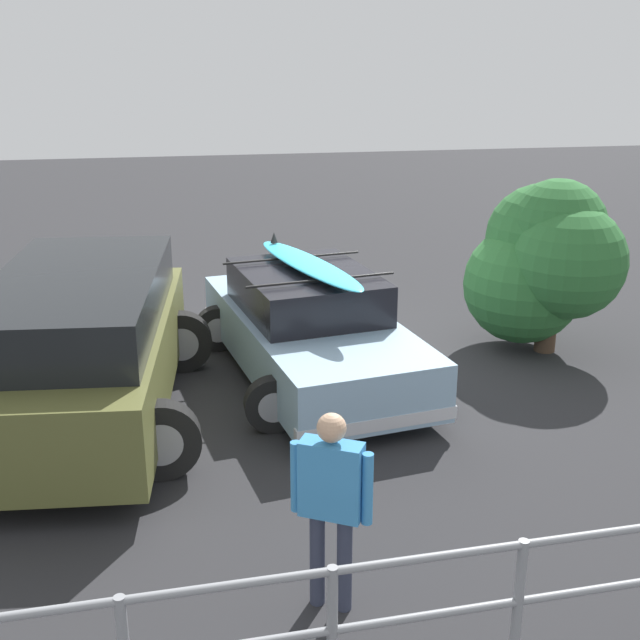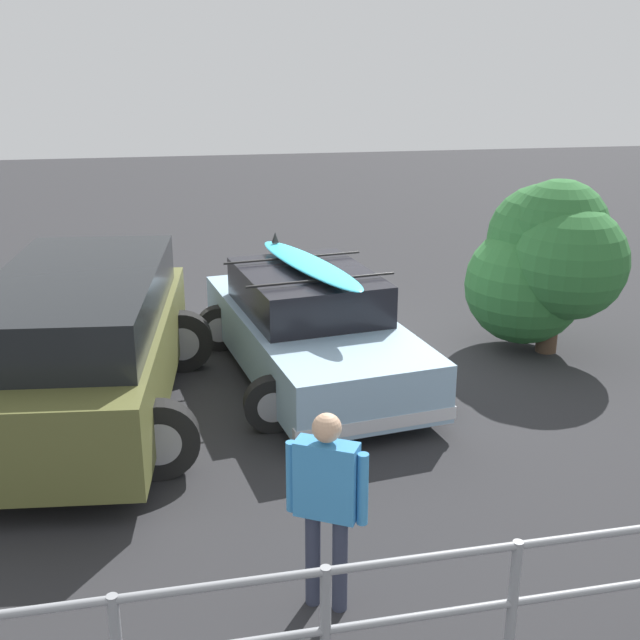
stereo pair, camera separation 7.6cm
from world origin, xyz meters
name	(u,v)px [view 1 (the left image)]	position (x,y,z in m)	size (l,w,h in m)	color
ground_plane	(337,356)	(0.00, 0.00, -0.01)	(44.00, 44.00, 0.02)	#28282B
sedan_car	(310,328)	(0.48, 0.60, 0.64)	(2.82, 4.50, 1.62)	#8CADC6
suv_car	(83,345)	(3.14, 1.40, 0.89)	(2.91, 4.84, 1.69)	brown
person_bystander	(331,494)	(1.11, 5.04, 0.95)	(0.54, 0.38, 1.57)	#33384C
railing_fence	(606,575)	(-0.57, 5.90, 0.66)	(8.74, 0.37, 1.02)	gray
bush_near_left	(543,263)	(-2.75, 0.27, 1.23)	(1.95, 2.04, 2.36)	#4C3828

